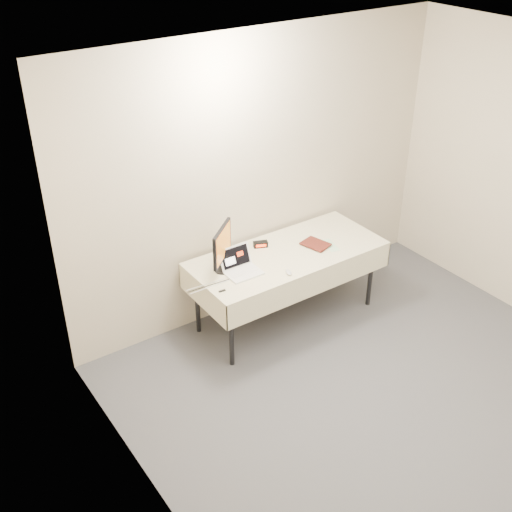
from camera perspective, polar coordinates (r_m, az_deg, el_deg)
ground at (r=5.31m, az=16.57°, el=-15.99°), size 5.00×5.00×0.00m
back_wall at (r=6.02m, az=0.35°, el=7.15°), size 4.00×0.10×2.70m
table at (r=6.00m, az=2.81°, el=-0.21°), size 1.86×0.81×0.74m
laptop at (r=5.66m, az=-1.40°, el=-0.93°), size 0.31×0.29×0.20m
monitor at (r=5.57m, az=-3.03°, el=0.90°), size 0.34×0.29×0.43m
book at (r=5.98m, az=4.84°, el=1.65°), size 0.19×0.07×0.25m
alarm_clock at (r=6.04m, az=0.40°, el=1.05°), size 0.15×0.10×0.06m
clicker at (r=5.65m, az=2.91°, el=-1.45°), size 0.07×0.11×0.02m
paper_form at (r=6.12m, az=6.62°, el=0.96°), size 0.15×0.26×0.00m
usb_dongle at (r=5.42m, az=-3.03°, el=-3.11°), size 0.06×0.02×0.01m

